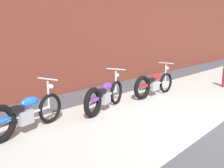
% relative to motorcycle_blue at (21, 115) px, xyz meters
% --- Properties ---
extents(ground_plane, '(80.00, 80.00, 0.00)m').
position_rel_motorcycle_blue_xyz_m(ground_plane, '(2.91, -2.76, -0.40)').
color(ground_plane, '#47474C').
extents(sidewalk_slab, '(36.00, 3.50, 0.01)m').
position_rel_motorcycle_blue_xyz_m(sidewalk_slab, '(2.91, -1.01, -0.40)').
color(sidewalk_slab, '#B2ADA3').
rests_on(sidewalk_slab, ground).
extents(brick_building_wall, '(36.00, 0.50, 4.69)m').
position_rel_motorcycle_blue_xyz_m(brick_building_wall, '(2.91, 2.44, 1.95)').
color(brick_building_wall, brown).
rests_on(brick_building_wall, ground).
extents(motorcycle_blue, '(1.99, 0.65, 1.03)m').
position_rel_motorcycle_blue_xyz_m(motorcycle_blue, '(0.00, 0.00, 0.00)').
color(motorcycle_blue, black).
rests_on(motorcycle_blue, ground).
extents(motorcycle_purple, '(1.96, 0.77, 1.03)m').
position_rel_motorcycle_blue_xyz_m(motorcycle_purple, '(2.19, -0.15, 0.00)').
color(motorcycle_purple, black).
rests_on(motorcycle_purple, ground).
extents(motorcycle_red, '(2.01, 0.58, 1.03)m').
position_rel_motorcycle_blue_xyz_m(motorcycle_red, '(4.40, -0.21, 0.00)').
color(motorcycle_red, black).
rests_on(motorcycle_red, ground).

